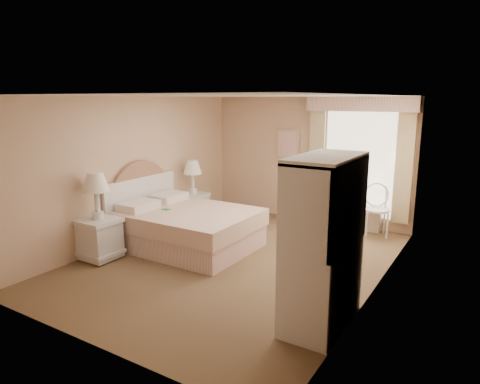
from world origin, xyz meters
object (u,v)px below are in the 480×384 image
Objects in this scene: bed at (183,226)px; armoire at (323,257)px; nightstand_near at (99,228)px; cafe_chair at (376,205)px; round_table at (335,202)px; nightstand_far at (193,200)px.

armoire is at bearing -22.24° from bed.
nightstand_near is 1.42× the size of cafe_chair.
bed is 2.97m from round_table.
nightstand_far is 2.80m from round_table.
nightstand_far is (-0.72, 1.22, 0.11)m from bed.
round_table is 0.76m from cafe_chair.
armoire reaches higher than round_table.
nightstand_far is at bearing 146.50° from armoire.
bed is 1.37m from nightstand_near.
nightstand_far is at bearing 90.00° from nightstand_near.
bed is at bearing 57.85° from nightstand_near.
nightstand_near reaches higher than round_table.
bed reaches higher than cafe_chair.
cafe_chair is at bearing 95.19° from armoire.
armoire is at bearing -33.50° from nightstand_far.
nightstand_near is at bearing 179.25° from armoire.
nightstand_near reaches higher than cafe_chair.
round_table is at bearing 107.07° from armoire.
nightstand_near is (-0.72, -1.15, 0.15)m from bed.
cafe_chair is at bearing 18.99° from nightstand_far.
armoire is (0.32, -3.56, 0.23)m from cafe_chair.
nightstand_far is 3.52m from cafe_chair.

